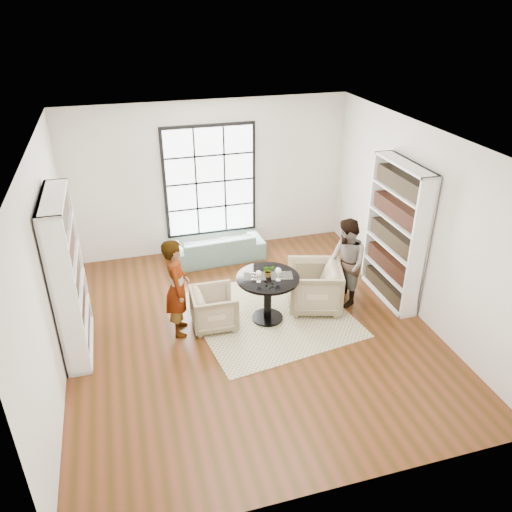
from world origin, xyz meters
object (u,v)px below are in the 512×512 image
object	(u,v)px
sofa	(217,247)
armchair_left	(214,308)
armchair_right	(314,287)
wine_glass_right	(278,271)
wine_glass_left	(259,274)
person_left	(177,288)
flower_centerpiece	(268,271)
person_right	(346,263)
pedestal_table	(268,289)

from	to	relation	value
sofa	armchair_left	world-z (taller)	armchair_left
armchair_right	wine_glass_right	xyz separation A→B (m)	(-0.72, -0.26, 0.55)
sofa	wine_glass_left	xyz separation A→B (m)	(0.17, -2.34, 0.66)
person_left	flower_centerpiece	xyz separation A→B (m)	(1.42, -0.05, 0.10)
wine_glass_right	person_right	bearing A→B (deg)	11.59
armchair_right	flower_centerpiece	xyz separation A→B (m)	(-0.83, -0.11, 0.49)
sofa	wine_glass_left	bearing A→B (deg)	91.44
pedestal_table	flower_centerpiece	bearing A→B (deg)	60.39
pedestal_table	armchair_left	bearing A→B (deg)	175.61
wine_glass_left	sofa	bearing A→B (deg)	94.26
pedestal_table	wine_glass_right	distance (m)	0.41
sofa	armchair_right	xyz separation A→B (m)	(1.19, -2.12, 0.13)
person_right	wine_glass_right	bearing A→B (deg)	-76.27
sofa	flower_centerpiece	xyz separation A→B (m)	(0.36, -2.22, 0.62)
armchair_left	person_right	size ratio (longest dim) A/B	0.46
armchair_right	wine_glass_left	distance (m)	1.17
wine_glass_left	wine_glass_right	xyz separation A→B (m)	(0.30, -0.03, 0.02)
sofa	flower_centerpiece	size ratio (longest dim) A/B	9.15
pedestal_table	sofa	xyz separation A→B (m)	(-0.35, 2.24, -0.31)
sofa	wine_glass_left	size ratio (longest dim) A/B	9.49
armchair_left	armchair_right	size ratio (longest dim) A/B	0.80
wine_glass_right	wine_glass_left	bearing A→B (deg)	173.44
pedestal_table	flower_centerpiece	size ratio (longest dim) A/B	4.97
wine_glass_left	flower_centerpiece	size ratio (longest dim) A/B	0.96
pedestal_table	wine_glass_right	xyz separation A→B (m)	(0.12, -0.13, 0.37)
person_left	wine_glass_right	distance (m)	1.55
pedestal_table	person_left	distance (m)	1.43
wine_glass_left	flower_centerpiece	distance (m)	0.23
pedestal_table	armchair_left	distance (m)	0.90
armchair_left	person_left	size ratio (longest dim) A/B	0.44
armchair_left	wine_glass_right	distance (m)	1.18
wine_glass_right	flower_centerpiece	size ratio (longest dim) A/B	1.07
armchair_left	person_left	xyz separation A→B (m)	(-0.55, 0.00, 0.47)
wine_glass_right	flower_centerpiece	world-z (taller)	wine_glass_right
person_left	flower_centerpiece	size ratio (longest dim) A/B	7.95
sofa	person_right	distance (m)	2.79
person_left	sofa	bearing A→B (deg)	-19.31
sofa	flower_centerpiece	distance (m)	2.34
armchair_right	sofa	bearing A→B (deg)	-133.98
armchair_right	armchair_left	bearing A→B (deg)	-71.36
pedestal_table	wine_glass_left	world-z (taller)	wine_glass_left
wine_glass_left	flower_centerpiece	bearing A→B (deg)	31.96
person_left	wine_glass_left	distance (m)	1.25
sofa	armchair_left	xyz separation A→B (m)	(-0.50, -2.18, 0.05)
wine_glass_left	person_right	bearing A→B (deg)	8.18
person_left	flower_centerpiece	world-z (taller)	person_left
sofa	person_left	size ratio (longest dim) A/B	1.15
wine_glass_left	wine_glass_right	size ratio (longest dim) A/B	0.90
sofa	wine_glass_left	world-z (taller)	wine_glass_left
armchair_left	flower_centerpiece	distance (m)	1.04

